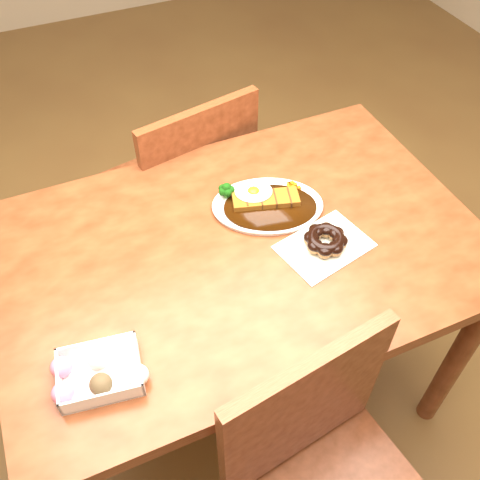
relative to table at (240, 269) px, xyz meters
name	(u,v)px	position (x,y,z in m)	size (l,w,h in m)	color
ground	(240,385)	(0.00, 0.00, -0.65)	(6.00, 6.00, 0.00)	brown
table	(240,269)	(0.00, 0.00, 0.00)	(1.20, 0.80, 0.75)	#522310
chair_far	(186,188)	(0.03, 0.54, -0.17)	(0.49, 0.49, 0.87)	#522310
katsu_curry_plate	(266,203)	(0.11, 0.09, 0.11)	(0.34, 0.29, 0.06)	white
donut_box	(97,373)	(-0.40, -0.22, 0.12)	(0.19, 0.15, 0.05)	white
pon_de_ring	(325,241)	(0.19, -0.09, 0.12)	(0.24, 0.20, 0.04)	silver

